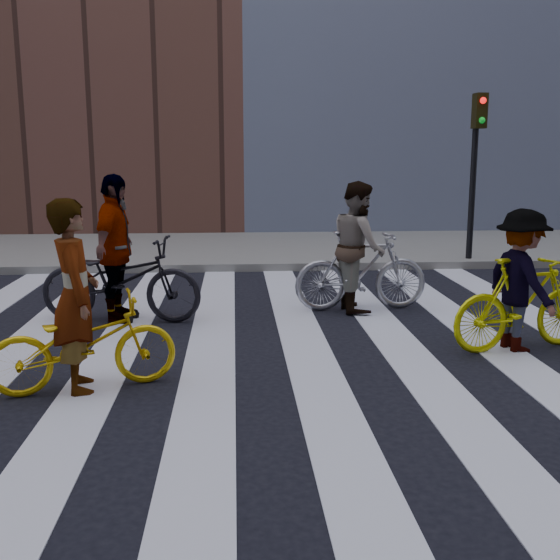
{
  "coord_description": "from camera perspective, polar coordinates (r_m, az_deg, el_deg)",
  "views": [
    {
      "loc": [
        -0.26,
        -7.22,
        2.23
      ],
      "look_at": [
        0.26,
        0.3,
        0.76
      ],
      "focal_mm": 42.0,
      "sensor_mm": 36.0,
      "label": 1
    }
  ],
  "objects": [
    {
      "name": "sidewalk_far",
      "position": [
        14.88,
        -2.94,
        2.72
      ],
      "size": [
        100.0,
        5.0,
        0.15
      ],
      "primitive_type": "cube",
      "color": "slate",
      "rests_on": "ground"
    },
    {
      "name": "ground",
      "position": [
        7.56,
        -1.84,
        -6.11
      ],
      "size": [
        100.0,
        100.0,
        0.0
      ],
      "primitive_type": "plane",
      "color": "black",
      "rests_on": "ground"
    },
    {
      "name": "bike_yellow_left",
      "position": [
        6.49,
        -16.74,
        -5.31
      ],
      "size": [
        1.83,
        1.06,
        0.91
      ],
      "primitive_type": "imported",
      "rotation": [
        0.0,
        0.0,
        1.85
      ],
      "color": "#E6BA0C",
      "rests_on": "ground"
    },
    {
      "name": "rider_rear",
      "position": [
        8.89,
        -14.15,
        2.64
      ],
      "size": [
        0.64,
        1.21,
        1.96
      ],
      "primitive_type": "imported",
      "rotation": [
        0.0,
        0.0,
        1.42
      ],
      "color": "slate",
      "rests_on": "ground"
    },
    {
      "name": "traffic_signal",
      "position": [
        13.38,
        16.71,
        10.82
      ],
      "size": [
        0.22,
        0.42,
        3.33
      ],
      "color": "black",
      "rests_on": "ground"
    },
    {
      "name": "bike_silver_mid",
      "position": [
        9.41,
        7.08,
        0.83
      ],
      "size": [
        1.94,
        0.65,
        1.15
      ],
      "primitive_type": "imported",
      "rotation": [
        0.0,
        0.0,
        1.63
      ],
      "color": "#9C9DA5",
      "rests_on": "ground"
    },
    {
      "name": "zebra_crosswalk",
      "position": [
        7.56,
        -1.84,
        -6.07
      ],
      "size": [
        8.25,
        10.0,
        0.01
      ],
      "color": "silver",
      "rests_on": "ground"
    },
    {
      "name": "bike_yellow_right",
      "position": [
        7.94,
        20.42,
        -1.95
      ],
      "size": [
        1.86,
        0.9,
        1.08
      ],
      "primitive_type": "imported",
      "rotation": [
        0.0,
        0.0,
        1.8
      ],
      "color": "#CED10B",
      "rests_on": "ground"
    },
    {
      "name": "rider_right",
      "position": [
        7.87,
        20.22,
        -0.05
      ],
      "size": [
        0.82,
        1.15,
        1.62
      ],
      "primitive_type": "imported",
      "rotation": [
        0.0,
        0.0,
        1.8
      ],
      "color": "slate",
      "rests_on": "ground"
    },
    {
      "name": "rider_mid",
      "position": [
        9.34,
        6.83,
        2.92
      ],
      "size": [
        0.75,
        0.94,
        1.84
      ],
      "primitive_type": "imported",
      "rotation": [
        0.0,
        0.0,
        1.63
      ],
      "color": "slate",
      "rests_on": "ground"
    },
    {
      "name": "rider_left",
      "position": [
        6.39,
        -17.4,
        -1.36
      ],
      "size": [
        0.6,
        0.76,
        1.83
      ],
      "primitive_type": "imported",
      "rotation": [
        0.0,
        0.0,
        1.85
      ],
      "color": "slate",
      "rests_on": "ground"
    },
    {
      "name": "bike_dark_rear",
      "position": [
        8.95,
        -13.71,
        0.03
      ],
      "size": [
        2.25,
        1.06,
        1.13
      ],
      "primitive_type": "imported",
      "rotation": [
        0.0,
        0.0,
        1.42
      ],
      "color": "black",
      "rests_on": "ground"
    }
  ]
}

